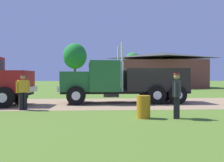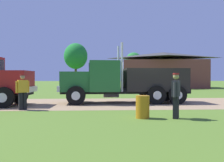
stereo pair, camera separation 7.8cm
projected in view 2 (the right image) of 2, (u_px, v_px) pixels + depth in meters
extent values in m
plane|color=#507225|center=(142.00, 103.00, 15.85)|extent=(200.00, 200.00, 0.00)
cube|color=#997D5B|center=(142.00, 103.00, 15.85)|extent=(120.00, 6.90, 0.01)
cube|color=black|center=(125.00, 91.00, 15.93)|extent=(7.92, 1.79, 0.28)
cube|color=#23662D|center=(75.00, 82.00, 15.63)|extent=(1.79, 2.04, 1.18)
cube|color=silver|center=(60.00, 88.00, 15.55)|extent=(0.24, 2.18, 0.32)
cube|color=#23662D|center=(104.00, 76.00, 15.79)|extent=(1.86, 2.33, 1.84)
cube|color=#2D3D4C|center=(89.00, 70.00, 15.70)|extent=(0.11, 1.89, 0.81)
cylinder|color=silver|center=(122.00, 67.00, 14.98)|extent=(0.14, 0.14, 2.90)
cylinder|color=silver|center=(118.00, 68.00, 16.77)|extent=(0.14, 0.14, 2.90)
cylinder|color=silver|center=(111.00, 94.00, 16.84)|extent=(1.02, 0.56, 0.52)
cube|color=black|center=(154.00, 80.00, 16.09)|extent=(3.86, 2.40, 1.40)
cylinder|color=black|center=(76.00, 96.00, 14.52)|extent=(1.11, 0.34, 1.10)
cylinder|color=silver|center=(76.00, 96.00, 14.36)|extent=(0.49, 0.06, 0.49)
cylinder|color=black|center=(78.00, 93.00, 16.77)|extent=(1.11, 0.34, 1.10)
cylinder|color=silver|center=(78.00, 93.00, 16.93)|extent=(0.49, 0.06, 0.49)
cylinder|color=black|center=(177.00, 95.00, 15.08)|extent=(1.11, 0.34, 1.10)
cylinder|color=silver|center=(178.00, 95.00, 14.92)|extent=(0.49, 0.06, 0.49)
cylinder|color=black|center=(166.00, 93.00, 17.33)|extent=(1.11, 0.34, 1.10)
cylinder|color=silver|center=(165.00, 93.00, 17.49)|extent=(0.49, 0.06, 0.49)
cylinder|color=black|center=(157.00, 95.00, 14.96)|extent=(1.11, 0.34, 1.10)
cylinder|color=silver|center=(157.00, 95.00, 14.80)|extent=(0.49, 0.06, 0.49)
cylinder|color=black|center=(148.00, 93.00, 17.21)|extent=(1.11, 0.34, 1.10)
cylinder|color=silver|center=(147.00, 93.00, 17.37)|extent=(0.49, 0.06, 0.49)
cube|color=maroon|center=(13.00, 82.00, 14.39)|extent=(1.91, 2.11, 1.22)
cube|color=silver|center=(31.00, 89.00, 14.42)|extent=(0.24, 2.24, 0.32)
cylinder|color=black|center=(19.00, 94.00, 15.56)|extent=(1.10, 0.34, 1.09)
cylinder|color=silver|center=(20.00, 94.00, 15.72)|extent=(0.49, 0.06, 0.49)
cylinder|color=black|center=(3.00, 97.00, 13.23)|extent=(1.10, 0.34, 1.09)
cylinder|color=silver|center=(2.00, 98.00, 13.07)|extent=(0.49, 0.06, 0.49)
cube|color=gold|center=(23.00, 86.00, 12.47)|extent=(0.52, 0.46, 0.60)
sphere|color=#98765D|center=(23.00, 77.00, 12.46)|extent=(0.23, 0.23, 0.23)
cylinder|color=maroon|center=(23.00, 75.00, 12.46)|extent=(0.24, 0.24, 0.06)
cube|color=black|center=(21.00, 101.00, 12.42)|extent=(0.23, 0.24, 0.85)
cube|color=black|center=(25.00, 101.00, 12.53)|extent=(0.23, 0.24, 0.85)
cylinder|color=gold|center=(17.00, 87.00, 12.31)|extent=(0.10, 0.10, 0.57)
cylinder|color=gold|center=(28.00, 87.00, 12.62)|extent=(0.10, 0.10, 0.57)
cube|color=#2D2D33|center=(176.00, 89.00, 9.84)|extent=(0.45, 0.56, 0.60)
sphere|color=#908C4C|center=(176.00, 77.00, 9.83)|extent=(0.23, 0.23, 0.23)
cylinder|color=maroon|center=(176.00, 74.00, 9.83)|extent=(0.24, 0.24, 0.06)
cube|color=black|center=(175.00, 108.00, 9.75)|extent=(0.23, 0.22, 0.85)
cube|color=black|center=(176.00, 107.00, 9.95)|extent=(0.23, 0.22, 0.85)
cylinder|color=#2D2D33|center=(175.00, 90.00, 9.56)|extent=(0.10, 0.10, 0.57)
cylinder|color=#2D2D33|center=(177.00, 89.00, 10.11)|extent=(0.10, 0.10, 0.57)
cylinder|color=#B27214|center=(143.00, 107.00, 9.92)|extent=(0.53, 0.53, 0.88)
cube|color=brown|center=(163.00, 74.00, 39.63)|extent=(13.01, 9.19, 4.14)
pyramid|color=#393939|center=(164.00, 55.00, 39.59)|extent=(13.66, 9.65, 0.89)
cube|color=black|center=(154.00, 81.00, 36.02)|extent=(1.79, 0.32, 2.20)
cylinder|color=#513823|center=(76.00, 76.00, 49.15)|extent=(0.44, 0.44, 3.88)
ellipsoid|color=#1F7D2F|center=(76.00, 56.00, 49.10)|extent=(4.50, 4.50, 4.95)
cylinder|color=#513823|center=(134.00, 77.00, 55.63)|extent=(0.44, 0.44, 3.43)
ellipsoid|color=#267B30|center=(134.00, 62.00, 55.58)|extent=(3.77, 3.77, 4.15)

